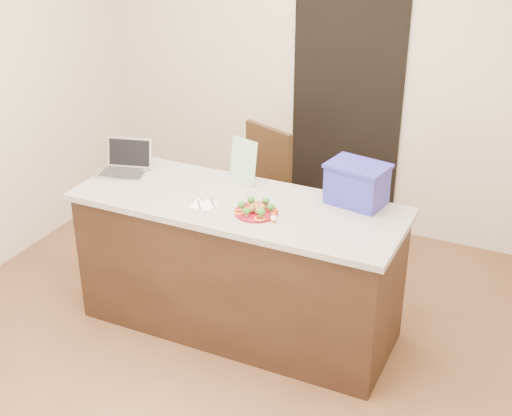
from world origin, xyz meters
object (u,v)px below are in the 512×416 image
at_px(island, 238,266).
at_px(yogurt_bottle, 274,220).
at_px(blue_box, 357,184).
at_px(chair, 262,188).
at_px(napkin, 204,205).
at_px(plate, 256,212).
at_px(laptop, 125,163).

distance_m(island, yogurt_bottle, 0.61).
relative_size(blue_box, chair, 0.38).
xyz_separation_m(napkin, yogurt_bottle, (0.48, -0.04, 0.03)).
bearing_deg(napkin, plate, 6.07).
distance_m(yogurt_bottle, blue_box, 0.59).
bearing_deg(blue_box, island, -146.41).
xyz_separation_m(plate, blue_box, (0.49, 0.39, 0.12)).
relative_size(island, yogurt_bottle, 28.89).
relative_size(napkin, chair, 0.13).
height_order(napkin, blue_box, blue_box).
height_order(yogurt_bottle, chair, chair).
xyz_separation_m(napkin, blue_box, (0.82, 0.42, 0.13)).
relative_size(island, napkin, 15.25).
distance_m(island, chair, 0.93).
relative_size(yogurt_bottle, chair, 0.07).
xyz_separation_m(plate, chair, (-0.42, 0.99, -0.34)).
bearing_deg(laptop, chair, 36.03).
xyz_separation_m(laptop, blue_box, (1.54, 0.20, 0.07)).
relative_size(laptop, chair, 0.34).
bearing_deg(yogurt_bottle, plate, 151.42).
height_order(laptop, chair, laptop).
relative_size(napkin, yogurt_bottle, 1.89).
xyz_separation_m(yogurt_bottle, chair, (-0.57, 1.07, -0.36)).
bearing_deg(yogurt_bottle, napkin, 174.69).
bearing_deg(chair, laptop, -106.49).
height_order(blue_box, chair, blue_box).
height_order(plate, yogurt_bottle, yogurt_bottle).
bearing_deg(chair, yogurt_bottle, -40.15).
relative_size(yogurt_bottle, laptop, 0.20).
distance_m(island, napkin, 0.51).
bearing_deg(napkin, island, 40.26).
bearing_deg(blue_box, napkin, -142.64).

